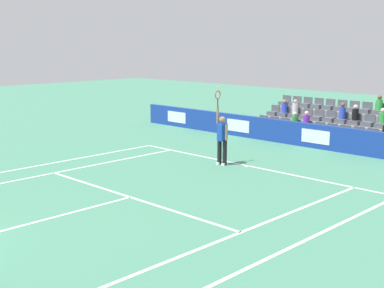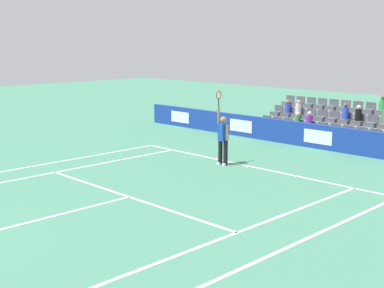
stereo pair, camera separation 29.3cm
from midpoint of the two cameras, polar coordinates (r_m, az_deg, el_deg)
The scene contains 11 objects.
line_baseline at distance 19.24m, azimuth 5.70°, elevation -2.36°, with size 10.97×0.10×0.01m, color white.
line_service at distance 15.48m, azimuth -7.21°, elevation -5.70°, with size 8.23×0.10×0.01m, color white.
line_centre_service at distance 13.83m, azimuth -17.75°, elevation -8.19°, with size 0.10×6.40×0.01m, color white.
line_singles_sideline_left at distance 18.56m, azimuth -16.27°, elevation -3.25°, with size 0.10×11.89×0.01m, color white.
line_singles_sideline_right at distance 12.34m, azimuth 3.24°, elevation -10.01°, with size 0.10×11.89×0.01m, color white.
line_doubles_sideline_left at distance 19.74m, azimuth -18.23°, elevation -2.53°, with size 0.10×11.89×0.01m, color white.
line_doubles_sideline_right at distance 11.55m, azimuth 8.46°, elevation -11.62°, with size 0.10×11.89×0.01m, color white.
line_centre_mark at distance 19.17m, azimuth 5.51°, elevation -2.41°, with size 0.10×0.20×0.01m, color white.
sponsor_barrier at distance 22.82m, azimuth 12.93°, elevation 0.81°, with size 20.98×0.22×1.02m.
tennis_player at distance 19.20m, azimuth 2.82°, elevation 0.66°, with size 0.53×0.38×2.85m.
stadium_stand at distance 24.78m, azimuth 15.78°, elevation 1.57°, with size 8.06×2.85×2.18m.
Camera 1 is at (-11.58, 2.86, 4.41)m, focal length 49.51 mm.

